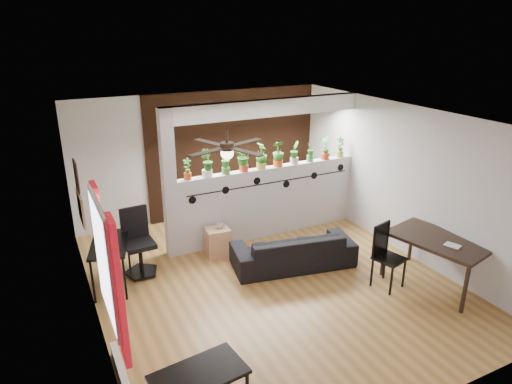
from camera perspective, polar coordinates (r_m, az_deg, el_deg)
name	(u,v)px	position (r m, az deg, el deg)	size (l,w,h in m)	color
room_shell	(270,204)	(6.85, 1.72, -1.48)	(6.30, 7.10, 2.90)	olive
partition_wall	(269,201)	(8.66, 1.68, -1.16)	(3.60, 0.18, 1.35)	#BCBCC1
ceiling_header	(270,108)	(8.18, 1.81, 10.49)	(3.60, 0.18, 0.30)	white
pier_column	(169,185)	(7.78, -10.79, 0.86)	(0.22, 0.20, 2.60)	#BCBCC1
brick_panel	(237,151)	(9.72, -2.38, 5.11)	(3.90, 0.05, 2.60)	brown
vine_decal	(272,183)	(8.44, 2.01, 1.18)	(3.31, 0.01, 0.30)	black
window_assembly	(106,264)	(5.00, -18.23, -8.58)	(0.09, 1.30, 1.55)	white
baseboard_heater	(122,374)	(5.80, -16.44, -20.96)	(0.08, 1.00, 0.18)	silver
corkboard	(81,208)	(7.02, -21.06, -1.90)	(0.03, 0.60, 0.45)	olive
framed_art	(76,176)	(6.81, -21.55, 1.85)	(0.03, 0.34, 0.44)	#8C7259
ceiling_fan	(227,149)	(5.95, -3.65, 5.39)	(1.19, 1.19, 0.43)	black
potted_plant_0	(187,168)	(7.79, -8.58, 2.95)	(0.23, 0.21, 0.37)	#CC4618
potted_plant_1	(207,163)	(7.88, -6.18, 3.69)	(0.32, 0.33, 0.48)	white
potted_plant_2	(226,162)	(8.02, -3.82, 3.80)	(0.18, 0.22, 0.42)	#41832F
potted_plant_3	(244,158)	(8.15, -1.54, 4.22)	(0.22, 0.26, 0.45)	#C13B1E
potted_plant_4	(261,155)	(8.29, 0.67, 4.62)	(0.30, 0.32, 0.48)	gold
potted_plant_5	(278,153)	(8.45, 2.80, 4.90)	(0.26, 0.21, 0.48)	#E4501A
potted_plant_6	(295,152)	(8.63, 4.84, 5.01)	(0.28, 0.28, 0.43)	silver
potted_plant_7	(310,151)	(8.82, 6.79, 5.06)	(0.22, 0.21, 0.37)	#348630
potted_plant_8	(326,147)	(9.00, 8.69, 5.55)	(0.25, 0.28, 0.45)	#B53C1D
potted_plant_9	(340,146)	(9.21, 10.49, 5.64)	(0.24, 0.21, 0.41)	gold
sofa	(293,250)	(7.72, 4.66, -7.24)	(1.93, 0.76, 0.56)	black
cube_shelf	(218,241)	(8.09, -4.82, -6.17)	(0.40, 0.36, 0.49)	tan
cup	(220,225)	(7.98, -4.55, -4.20)	(0.13, 0.13, 0.10)	gray
computer_desk	(109,247)	(7.32, -17.85, -6.56)	(0.76, 1.11, 0.73)	black
monitor	(107,234)	(7.39, -18.17, -4.99)	(0.05, 0.31, 0.17)	black
office_chair	(139,246)	(7.62, -14.47, -6.58)	(0.57, 0.57, 1.09)	black
dining_table	(438,244)	(7.52, 21.83, -6.00)	(1.17, 1.59, 0.78)	black
book	(450,247)	(7.24, 23.12, -6.39)	(0.16, 0.22, 0.02)	gray
folding_chair	(385,250)	(7.29, 15.81, -6.97)	(0.50, 0.50, 1.01)	black
coffee_table	(199,377)	(5.13, -7.15, -21.93)	(1.03, 0.65, 0.45)	black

